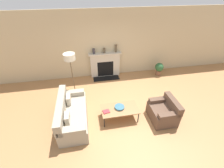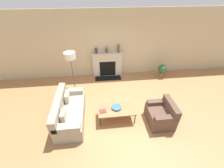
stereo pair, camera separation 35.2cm
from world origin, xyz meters
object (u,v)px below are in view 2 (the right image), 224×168
Objects in this scene: coffee_table at (117,110)px; mantel_vase_left at (96,51)px; bowl at (117,107)px; floor_lamp at (70,60)px; book at (103,111)px; fireplace at (107,65)px; mantel_vase_center_right at (118,49)px; potted_plant at (162,70)px; couch at (69,112)px; mantel_vase_center_left at (107,50)px; armchair_near at (161,115)px.

coffee_table is 2.94m from mantel_vase_left.
bowl is 2.26m from floor_lamp.
fireplace is at bearing 71.68° from book.
mantel_vase_center_right is at bearing 35.51° from floor_lamp.
mantel_vase_left reaches higher than potted_plant.
couch is at bearing -118.84° from fireplace.
mantel_vase_center_left is (-0.07, 2.75, 0.88)m from coffee_table.
coffee_table is 3.40m from potted_plant.
mantel_vase_center_right is (1.86, 1.33, -0.19)m from floor_lamp.
mantel_vase_center_right is at bearing 80.93° from coffee_table.
coffee_table is at bearing -2.96° from book.
couch is 3.42m from mantel_vase_center_right.
floor_lamp reaches higher than mantel_vase_center_right.
bowl is at bearing -103.74° from armchair_near.
potted_plant reaches higher than book.
mantel_vase_left is (-0.53, 2.71, 0.82)m from bowl.
book is (-0.44, -0.10, -0.02)m from bowl.
potted_plant is (2.52, -0.40, -0.90)m from mantel_vase_center_left.
mantel_vase_left is (-1.89, 3.05, 0.96)m from armchair_near.
book is 1.06× the size of mantel_vase_center_left.
armchair_near is at bearing -13.74° from bowl.
floor_lamp is at bearing -166.45° from potted_plant.
potted_plant is at bearing -8.91° from mantel_vase_center_left.
fireplace is 0.84m from mantel_vase_left.
mantel_vase_center_right is (0.88, 2.81, 0.90)m from book.
bowl is (0.06, -2.70, -0.12)m from fireplace.
armchair_near reaches higher than book.
book is 2.09m from floor_lamp.
mantel_vase_center_left reaches higher than potted_plant.
book is at bearing -172.48° from coffee_table.
fireplace is 0.79× the size of couch.
coffee_table is 0.45m from book.
mantel_vase_left is (-0.09, 2.81, 0.84)m from book.
bowl is 1.47× the size of mantel_vase_center_left.
armchair_near is (1.42, -3.03, -0.26)m from fireplace.
mantel_vase_center_right is (-0.93, 3.05, 1.02)m from armchair_near.
armchair_near is 0.50× the size of floor_lamp.
mantel_vase_left reaches higher than bowl.
potted_plant is (3.95, 2.24, 0.03)m from couch.
mantel_vase_center_right reaches higher than book.
mantel_vase_center_left is at bearing 91.56° from bowl.
potted_plant is (2.45, 2.32, -0.09)m from bowl.
armchair_near is (2.87, -0.41, -0.02)m from couch.
coffee_table is at bearing -88.48° from mantel_vase_center_left.
mantel_vase_center_right is at bearing 1.67° from fireplace.
coffee_table is 1.94× the size of potted_plant.
couch is 3.14m from mantel_vase_center_left.
mantel_vase_center_left is 0.52m from mantel_vase_center_right.
fireplace reaches higher than coffee_table.
coffee_table is 2.94m from mantel_vase_center_right.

